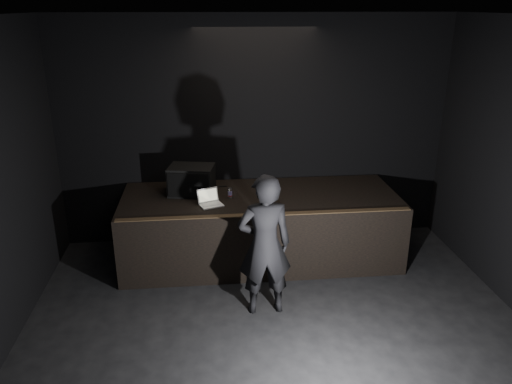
{
  "coord_description": "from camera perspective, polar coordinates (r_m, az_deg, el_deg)",
  "views": [
    {
      "loc": [
        -0.75,
        -3.98,
        3.6
      ],
      "look_at": [
        -0.11,
        2.3,
        1.22
      ],
      "focal_mm": 35.0,
      "sensor_mm": 36.0,
      "label": 1
    }
  ],
  "objects": [
    {
      "name": "plastic_cup",
      "position": [
        7.12,
        -2.43,
        -0.33
      ],
      "size": [
        0.08,
        0.08,
        0.1
      ],
      "primitive_type": "cylinder",
      "color": "white",
      "rests_on": "stage_riser"
    },
    {
      "name": "cable",
      "position": [
        7.6,
        -6.52,
        0.56
      ],
      "size": [
        0.84,
        0.02,
        0.02
      ],
      "primitive_type": "cylinder",
      "rotation": [
        0.0,
        1.57,
        0.0
      ],
      "color": "black",
      "rests_on": "stage_riser"
    },
    {
      "name": "riser_lip",
      "position": [
        6.58,
        1.18,
        -2.56
      ],
      "size": [
        3.92,
        0.1,
        0.01
      ],
      "primitive_type": "cube",
      "color": "brown",
      "rests_on": "stage_riser"
    },
    {
      "name": "beer_can",
      "position": [
        7.12,
        -2.99,
        -0.13
      ],
      "size": [
        0.06,
        0.06,
        0.15
      ],
      "color": "silver",
      "rests_on": "stage_riser"
    },
    {
      "name": "person",
      "position": [
        6.0,
        0.98,
        -6.11
      ],
      "size": [
        0.68,
        0.47,
        1.8
      ],
      "primitive_type": "imported",
      "rotation": [
        0.0,
        0.0,
        3.2
      ],
      "color": "black",
      "rests_on": "ground"
    },
    {
      "name": "stage_monitor",
      "position": [
        7.29,
        -7.38,
        1.34
      ],
      "size": [
        0.71,
        0.57,
        0.42
      ],
      "rotation": [
        0.0,
        0.0,
        -0.19
      ],
      "color": "black",
      "rests_on": "stage_riser"
    },
    {
      "name": "room_walls",
      "position": [
        4.35,
        4.51,
        -0.68
      ],
      "size": [
        6.1,
        7.1,
        3.52
      ],
      "color": "black",
      "rests_on": "ground"
    },
    {
      "name": "stage_riser",
      "position": [
        7.43,
        0.48,
        -4.0
      ],
      "size": [
        4.0,
        1.5,
        1.0
      ],
      "primitive_type": "cube",
      "color": "black",
      "rests_on": "ground"
    },
    {
      "name": "ground",
      "position": [
        5.42,
        3.87,
        -21.01
      ],
      "size": [
        7.0,
        7.0,
        0.0
      ],
      "primitive_type": "plane",
      "color": "black",
      "rests_on": "ground"
    },
    {
      "name": "wii_remote",
      "position": [
        6.85,
        2.62,
        -1.54
      ],
      "size": [
        0.13,
        0.14,
        0.03
      ],
      "primitive_type": "cube",
      "rotation": [
        0.0,
        0.0,
        0.71
      ],
      "color": "white",
      "rests_on": "stage_riser"
    },
    {
      "name": "laptop",
      "position": [
        6.93,
        -5.3,
        -0.99
      ],
      "size": [
        0.38,
        0.36,
        0.21
      ],
      "rotation": [
        0.0,
        0.0,
        0.36
      ],
      "color": "white",
      "rests_on": "stage_riser"
    }
  ]
}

